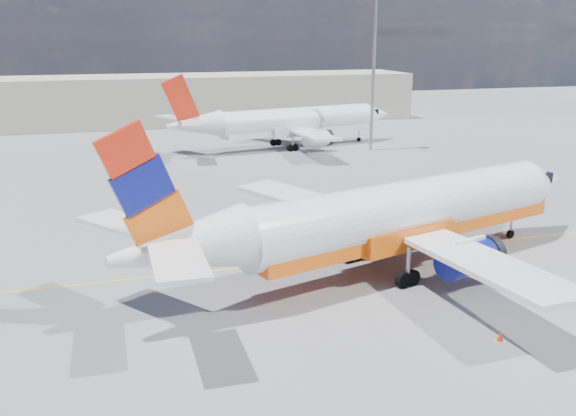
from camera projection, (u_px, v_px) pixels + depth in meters
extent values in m
plane|color=slate|center=(340.00, 274.00, 41.13)|extent=(240.00, 240.00, 0.00)
cube|color=yellow|center=(324.00, 259.00, 43.90)|extent=(70.00, 0.15, 0.01)
cube|color=#BDB4A3|center=(210.00, 98.00, 110.72)|extent=(70.00, 14.00, 8.00)
cylinder|color=white|center=(406.00, 209.00, 41.48)|extent=(24.17, 10.64, 3.73)
cone|color=white|center=(542.00, 182.00, 49.13)|extent=(5.29, 4.85, 3.73)
cone|color=white|center=(180.00, 248.00, 32.84)|extent=(8.38, 5.64, 3.54)
cube|color=black|center=(530.00, 176.00, 48.14)|extent=(2.52, 2.96, 0.77)
cube|color=#EE5D0F|center=(411.00, 226.00, 42.10)|extent=(23.98, 10.01, 1.32)
cube|color=white|center=(316.00, 202.00, 47.01)|extent=(9.80, 13.09, 0.88)
cube|color=white|center=(483.00, 262.00, 34.70)|extent=(4.20, 13.33, 0.88)
cylinder|color=navy|center=(362.00, 220.00, 46.27)|extent=(4.39, 3.15, 2.08)
cylinder|color=navy|center=(469.00, 259.00, 38.35)|extent=(4.39, 3.15, 2.08)
cylinder|color=black|center=(381.00, 216.00, 47.21)|extent=(1.20, 2.36, 2.30)
cylinder|color=black|center=(489.00, 253.00, 39.29)|extent=(1.20, 2.36, 2.30)
cube|color=#EE5D0F|center=(145.00, 188.00, 31.07)|extent=(5.02, 1.82, 6.85)
cube|color=white|center=(124.00, 223.00, 34.58)|extent=(5.13, 5.88, 0.20)
cube|color=white|center=(178.00, 260.00, 28.96)|extent=(2.51, 5.53, 0.20)
cylinder|color=#929299|center=(512.00, 220.00, 48.04)|extent=(0.25, 0.25, 2.30)
cylinder|color=black|center=(510.00, 234.00, 48.33)|extent=(0.66, 0.43, 0.61)
cylinder|color=black|center=(353.00, 254.00, 43.32)|extent=(1.07, 0.69, 0.99)
cylinder|color=black|center=(408.00, 278.00, 39.10)|extent=(1.07, 0.69, 0.99)
cylinder|color=white|center=(297.00, 120.00, 85.82)|extent=(22.42, 7.85, 3.43)
cone|color=white|center=(377.00, 115.00, 91.84)|extent=(4.64, 4.17, 3.43)
cone|color=white|center=(194.00, 125.00, 79.01)|extent=(7.57, 4.62, 3.26)
cube|color=black|center=(369.00, 111.00, 91.05)|extent=(2.15, 2.62, 0.71)
cube|color=white|center=(300.00, 129.00, 86.36)|extent=(22.30, 7.26, 1.21)
cube|color=white|center=(264.00, 122.00, 91.35)|extent=(8.15, 12.31, 0.81)
cube|color=white|center=(314.00, 135.00, 79.38)|extent=(3.71, 12.22, 0.81)
cylinder|color=white|center=(285.00, 130.00, 90.39)|extent=(3.94, 2.61, 1.92)
cylinder|color=white|center=(318.00, 139.00, 82.70)|extent=(3.94, 2.61, 1.92)
cylinder|color=black|center=(295.00, 129.00, 91.13)|extent=(0.92, 2.18, 2.12)
cylinder|color=black|center=(328.00, 138.00, 83.44)|extent=(0.92, 2.18, 2.12)
cube|color=red|center=(181.00, 100.00, 77.50)|extent=(4.70, 1.25, 6.29)
cube|color=white|center=(173.00, 117.00, 80.88)|extent=(4.42, 5.48, 0.18)
cube|color=white|center=(191.00, 124.00, 75.40)|extent=(2.76, 5.26, 0.18)
cylinder|color=#929299|center=(359.00, 132.00, 91.08)|extent=(0.21, 0.21, 2.12)
cylinder|color=black|center=(359.00, 139.00, 91.34)|extent=(0.60, 0.35, 0.56)
cylinder|color=black|center=(276.00, 142.00, 87.79)|extent=(0.97, 0.56, 0.91)
cylinder|color=black|center=(293.00, 148.00, 83.68)|extent=(0.97, 0.56, 0.91)
cube|color=white|center=(500.00, 341.00, 32.18)|extent=(0.41, 0.41, 0.04)
cone|color=red|center=(500.00, 336.00, 32.11)|extent=(0.35, 0.35, 0.53)
cylinder|color=#929299|center=(373.00, 72.00, 82.04)|extent=(0.44, 0.44, 20.18)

